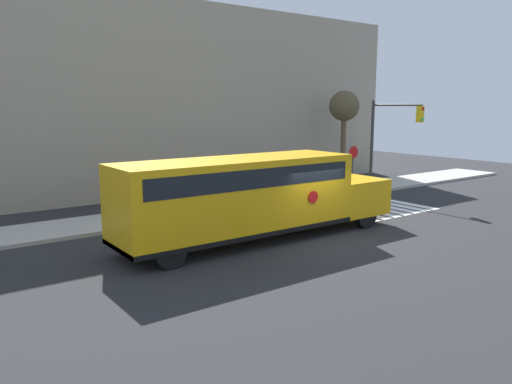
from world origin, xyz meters
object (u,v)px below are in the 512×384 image
(school_bus, at_px, (251,194))
(tree_near_sidewalk, at_px, (344,109))
(traffic_light, at_px, (388,133))
(stop_sign, at_px, (353,163))

(school_bus, xyz_separation_m, tree_near_sidewalk, (12.77, 7.90, 2.89))
(school_bus, distance_m, traffic_light, 11.84)
(traffic_light, xyz_separation_m, tree_near_sidewalk, (1.50, 4.67, 1.23))
(school_bus, bearing_deg, stop_sign, 23.83)
(school_bus, bearing_deg, tree_near_sidewalk, 31.74)
(stop_sign, relative_size, tree_near_sidewalk, 0.47)
(tree_near_sidewalk, bearing_deg, traffic_light, -107.84)
(stop_sign, distance_m, tree_near_sidewalk, 5.41)
(traffic_light, bearing_deg, tree_near_sidewalk, 72.16)
(school_bus, relative_size, traffic_light, 2.18)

